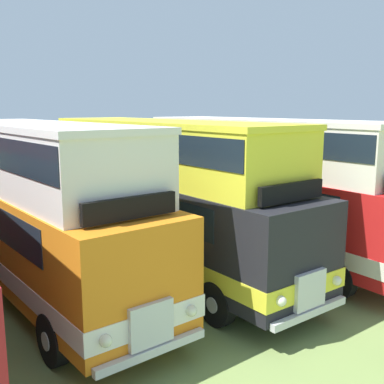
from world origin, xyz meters
name	(u,v)px	position (x,y,z in m)	size (l,w,h in m)	color
bus_sixth_in_row	(41,203)	(5.44, 0.44, 2.47)	(3.01, 9.89, 4.49)	orange
bus_seventh_in_row	(165,189)	(9.07, 0.28, 2.47)	(2.76, 10.73, 4.49)	black
bus_eighth_in_row	(264,180)	(12.70, -0.21, 2.47)	(2.75, 11.13, 4.49)	red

